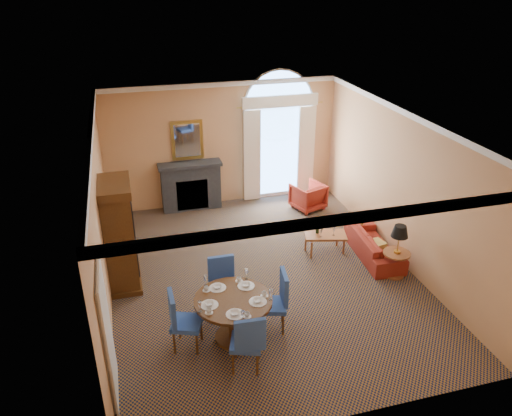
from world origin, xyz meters
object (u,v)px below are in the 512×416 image
object	(u,v)px
dining_table	(233,309)
sofa	(374,245)
armchair	(308,196)
coffee_table	(325,235)
armoire	(120,237)
side_table	(398,245)

from	to	relation	value
dining_table	sofa	size ratio (longest dim) A/B	0.71
sofa	armchair	bearing A→B (deg)	15.58
armchair	dining_table	bearing A→B (deg)	37.04
armchair	coffee_table	size ratio (longest dim) A/B	0.77
armoire	armchair	bearing A→B (deg)	25.21
armoire	dining_table	size ratio (longest dim) A/B	1.67
armoire	armchair	world-z (taller)	armoire
armoire	armchair	distance (m)	5.27
armchair	side_table	world-z (taller)	side_table
sofa	armchair	size ratio (longest dim) A/B	2.40
sofa	dining_table	bearing A→B (deg)	121.00
armoire	side_table	world-z (taller)	armoire
coffee_table	dining_table	bearing A→B (deg)	-124.19
dining_table	coffee_table	size ratio (longest dim) A/B	1.31
dining_table	side_table	world-z (taller)	side_table
sofa	armchair	world-z (taller)	armchair
coffee_table	armoire	bearing A→B (deg)	-165.02
armoire	side_table	size ratio (longest dim) A/B	1.93
dining_table	side_table	distance (m)	3.74
coffee_table	side_table	world-z (taller)	side_table
dining_table	side_table	size ratio (longest dim) A/B	1.16
armchair	coffee_table	world-z (taller)	coffee_table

